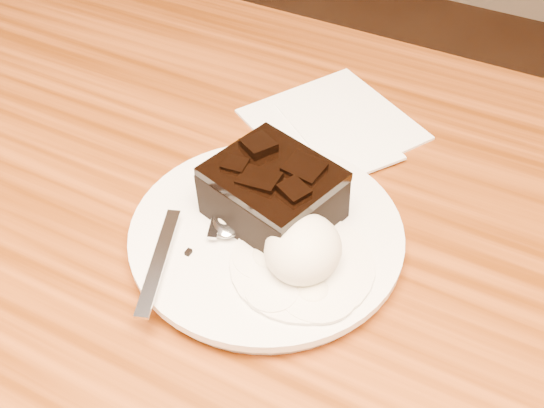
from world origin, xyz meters
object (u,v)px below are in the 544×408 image
at_px(brownie, 273,196).
at_px(spoon, 228,222).
at_px(plate, 266,237).
at_px(napkin, 332,123).
at_px(ice_cream_scoop, 303,249).

relative_size(brownie, spoon, 0.58).
relative_size(plate, napkin, 1.56).
xyz_separation_m(brownie, napkin, (-0.01, 0.16, -0.04)).
bearing_deg(spoon, ice_cream_scoop, -29.41).
xyz_separation_m(ice_cream_scoop, spoon, (-0.07, 0.01, -0.02)).
bearing_deg(plate, ice_cream_scoop, -26.61).
bearing_deg(brownie, napkin, 95.11).
bearing_deg(spoon, brownie, 25.06).
height_order(plate, napkin, plate).
height_order(ice_cream_scoop, napkin, ice_cream_scoop).
height_order(brownie, ice_cream_scoop, same).
distance_m(spoon, napkin, 0.19).
height_order(brownie, spoon, brownie).
relative_size(brownie, napkin, 0.65).
xyz_separation_m(plate, ice_cream_scoop, (0.04, -0.02, 0.03)).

